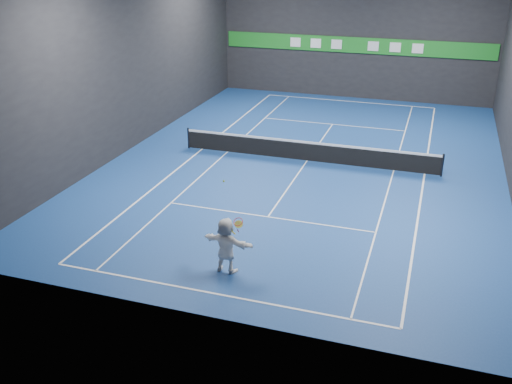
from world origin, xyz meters
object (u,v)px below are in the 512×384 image
(tennis_ball, at_px, (224,181))
(tennis_racket, at_px, (238,224))
(tennis_net, at_px, (307,151))
(player, at_px, (226,245))

(tennis_ball, relative_size, tennis_racket, 0.10)
(tennis_ball, xyz_separation_m, tennis_net, (0.23, 10.32, -2.47))
(player, distance_m, tennis_ball, 2.10)
(tennis_net, relative_size, tennis_racket, 19.94)
(tennis_ball, xyz_separation_m, tennis_racket, (0.50, -0.19, -1.29))
(player, height_order, tennis_ball, tennis_ball)
(player, xyz_separation_m, tennis_ball, (-0.12, 0.23, 2.08))
(player, relative_size, tennis_ball, 30.20)
(tennis_ball, height_order, tennis_racket, tennis_ball)
(player, relative_size, tennis_racket, 2.96)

